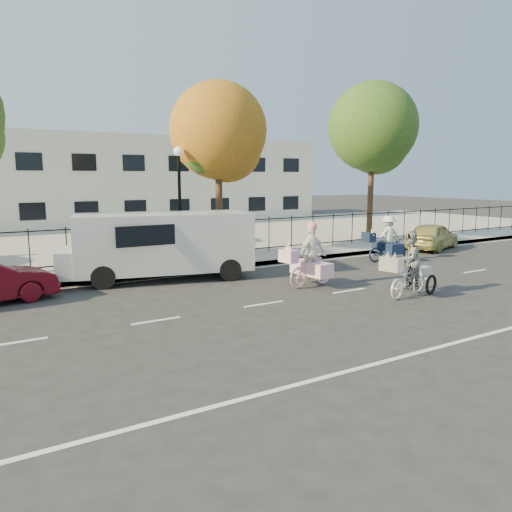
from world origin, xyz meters
TOP-DOWN VIEW (x-y plane):
  - ground at (0.00, 0.00)m, footprint 120.00×120.00m
  - road_markings at (0.00, 0.00)m, footprint 60.00×9.52m
  - curb at (0.00, 5.05)m, footprint 60.00×0.10m
  - sidewalk at (0.00, 6.10)m, footprint 60.00×2.20m
  - parking_lot at (0.00, 15.00)m, footprint 60.00×15.60m
  - iron_fence at (0.00, 7.20)m, footprint 58.00×0.06m
  - building at (0.00, 25.00)m, footprint 34.00×10.00m
  - lamppost at (0.50, 6.80)m, footprint 0.36×0.36m
  - street_sign at (-1.85, 6.80)m, footprint 0.85×0.06m
  - zebra_trike at (3.98, -1.35)m, footprint 2.18×1.16m
  - unicorn_bike at (2.37, 1.07)m, footprint 2.01×1.41m
  - bull_bike at (7.85, 3.20)m, footprint 2.02×1.40m
  - white_van at (-1.17, 4.50)m, footprint 6.53×3.31m
  - gold_sedan at (12.13, 4.50)m, footprint 4.00×2.68m
  - lot_car_c at (0.25, 11.28)m, footprint 2.06×4.01m
  - lot_car_d at (3.56, 10.86)m, footprint 2.79×4.42m
  - tree_mid at (2.57, 7.36)m, footprint 3.89×3.89m
  - tree_east at (10.96, 7.36)m, footprint 4.31×4.31m

SIDE VIEW (x-z plane):
  - ground at x=0.00m, z-range 0.00..0.00m
  - road_markings at x=0.00m, z-range 0.00..0.01m
  - curb at x=0.00m, z-range 0.00..0.15m
  - sidewalk at x=0.00m, z-range 0.00..0.15m
  - parking_lot at x=0.00m, z-range 0.00..0.15m
  - gold_sedan at x=12.13m, z-range 0.00..1.26m
  - zebra_trike at x=3.98m, z-range -0.21..1.65m
  - bull_bike at x=7.85m, z-range -0.18..1.65m
  - unicorn_bike at x=2.37m, z-range -0.26..1.75m
  - lot_car_c at x=0.25m, z-range 0.15..1.41m
  - lot_car_d at x=3.56m, z-range 0.15..1.55m
  - iron_fence at x=0.00m, z-range 0.15..1.65m
  - white_van at x=-1.17m, z-range 0.11..2.30m
  - street_sign at x=-1.85m, z-range 0.52..2.32m
  - building at x=0.00m, z-range 0.00..6.00m
  - lamppost at x=0.50m, z-range 0.95..5.28m
  - tree_mid at x=2.57m, z-range 1.43..8.56m
  - tree_east at x=10.96m, z-range 1.58..9.49m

